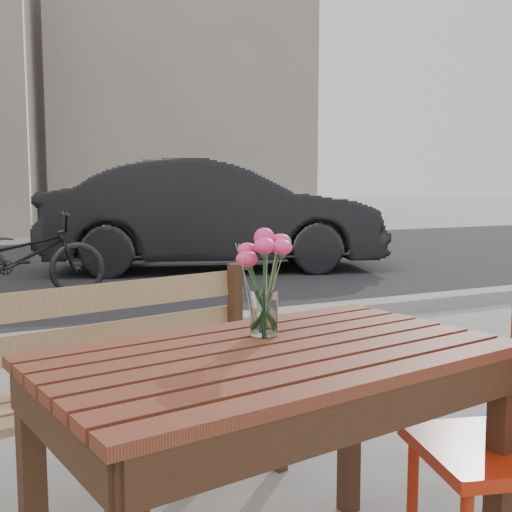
{
  "coord_description": "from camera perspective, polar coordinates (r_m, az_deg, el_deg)",
  "views": [
    {
      "loc": [
        -0.6,
        -1.4,
        1.12
      ],
      "look_at": [
        0.16,
        0.17,
        0.92
      ],
      "focal_mm": 45.0,
      "sensor_mm": 36.0,
      "label": 1
    }
  ],
  "objects": [
    {
      "name": "street",
      "position": [
        6.58,
        -20.38,
        -3.46
      ],
      "size": [
        30.0,
        8.12,
        0.12
      ],
      "color": "black",
      "rests_on": "ground"
    },
    {
      "name": "main_table",
      "position": [
        1.65,
        1.81,
        -12.19
      ],
      "size": [
        1.24,
        0.85,
        0.71
      ],
      "rotation": [
        0.0,
        0.0,
        0.16
      ],
      "color": "#592817",
      "rests_on": "ground"
    },
    {
      "name": "main_bench",
      "position": [
        2.37,
        -12.74,
        -9.14
      ],
      "size": [
        1.35,
        0.64,
        0.81
      ],
      "rotation": [
        0.0,
        0.0,
        0.2
      ],
      "color": "olive",
      "rests_on": "ground"
    },
    {
      "name": "main_vase",
      "position": [
        1.72,
        0.73,
        -1.17
      ],
      "size": [
        0.16,
        0.16,
        0.29
      ],
      "color": "white",
      "rests_on": "main_table"
    },
    {
      "name": "parked_car",
      "position": [
        8.33,
        -3.81,
        3.63
      ],
      "size": [
        4.54,
        2.75,
        1.41
      ],
      "primitive_type": "imported",
      "rotation": [
        0.0,
        0.0,
        1.25
      ],
      "color": "black",
      "rests_on": "ground"
    },
    {
      "name": "bicycle",
      "position": [
        6.54,
        -20.25,
        -0.06
      ],
      "size": [
        1.62,
        0.62,
        0.84
      ],
      "primitive_type": "imported",
      "rotation": [
        0.0,
        0.0,
        1.53
      ],
      "color": "black",
      "rests_on": "ground"
    }
  ]
}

